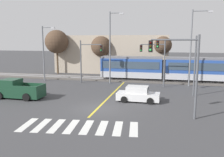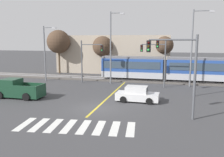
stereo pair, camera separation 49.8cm
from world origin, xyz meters
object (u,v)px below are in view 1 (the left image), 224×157
(street_lamp_centre, at_px, (111,44))
(street_lamp_west, at_px, (44,50))
(bare_tree_west, at_px, (101,46))
(traffic_light_far_left, at_px, (88,56))
(traffic_light_mid_right, at_px, (182,56))
(street_lamp_east, at_px, (193,44))
(pickup_truck, at_px, (17,90))
(bare_tree_far_west, at_px, (57,42))
(bare_tree_east, at_px, (163,45))
(light_rail_tram, at_px, (164,68))
(sedan_crossing, at_px, (138,94))
(traffic_light_near_right, at_px, (181,64))
(traffic_light_far_right, at_px, (156,57))

(street_lamp_centre, bearing_deg, street_lamp_west, -178.79)
(bare_tree_west, bearing_deg, traffic_light_far_left, -86.56)
(traffic_light_mid_right, distance_m, street_lamp_east, 5.88)
(pickup_truck, xyz_separation_m, bare_tree_far_west, (-3.96, 17.87, 4.86))
(traffic_light_far_left, distance_m, bare_tree_west, 8.86)
(street_lamp_centre, relative_size, bare_tree_east, 1.47)
(street_lamp_east, bearing_deg, light_rail_tram, 139.97)
(traffic_light_mid_right, xyz_separation_m, street_lamp_centre, (-9.12, 5.32, 1.15))
(light_rail_tram, height_order, street_lamp_centre, street_lamp_centre)
(sedan_crossing, height_order, bare_tree_east, bare_tree_east)
(traffic_light_near_right, relative_size, traffic_light_far_left, 1.08)
(traffic_light_mid_right, bearing_deg, bare_tree_east, 99.16)
(street_lamp_west, relative_size, bare_tree_west, 1.20)
(bare_tree_far_west, relative_size, bare_tree_east, 1.17)
(traffic_light_near_right, relative_size, street_lamp_centre, 0.66)
(bare_tree_west, bearing_deg, street_lamp_centre, -65.94)
(street_lamp_centre, height_order, bare_tree_west, street_lamp_centre)
(traffic_light_far_left, bearing_deg, traffic_light_far_right, -4.53)
(street_lamp_west, xyz_separation_m, bare_tree_far_west, (-1.70, 7.62, 1.13))
(traffic_light_near_right, height_order, street_lamp_east, street_lamp_east)
(street_lamp_east, distance_m, bare_tree_far_west, 23.50)
(light_rail_tram, distance_m, traffic_light_mid_right, 9.00)
(traffic_light_mid_right, relative_size, street_lamp_west, 0.81)
(traffic_light_far_left, distance_m, street_lamp_centre, 3.61)
(traffic_light_mid_right, xyz_separation_m, street_lamp_east, (1.59, 5.53, 1.22))
(traffic_light_far_left, xyz_separation_m, street_lamp_centre, (3.20, 0.44, 1.61))
(street_lamp_centre, bearing_deg, traffic_light_near_right, -57.41)
(light_rail_tram, bearing_deg, street_lamp_west, -168.86)
(sedan_crossing, bearing_deg, traffic_light_far_right, 80.41)
(traffic_light_far_left, relative_size, bare_tree_far_west, 0.77)
(traffic_light_far_right, distance_m, bare_tree_west, 13.79)
(traffic_light_far_right, bearing_deg, street_lamp_east, 17.17)
(pickup_truck, distance_m, bare_tree_east, 24.50)
(bare_tree_east, bearing_deg, street_lamp_east, -65.72)
(traffic_light_far_right, bearing_deg, street_lamp_centre, 169.15)
(street_lamp_centre, relative_size, bare_tree_far_west, 1.26)
(bare_tree_east, bearing_deg, street_lamp_centre, -127.95)
(traffic_light_near_right, relative_size, bare_tree_east, 0.96)
(street_lamp_centre, bearing_deg, traffic_light_mid_right, -30.26)
(sedan_crossing, xyz_separation_m, traffic_light_mid_right, (4.25, 3.70, 3.63))
(street_lamp_west, xyz_separation_m, street_lamp_centre, (9.95, 0.21, 0.91))
(traffic_light_far_right, bearing_deg, bare_tree_east, 86.26)
(street_lamp_centre, bearing_deg, traffic_light_far_left, -172.09)
(sedan_crossing, height_order, traffic_light_far_right, traffic_light_far_right)
(sedan_crossing, bearing_deg, bare_tree_west, 116.34)
(light_rail_tram, xyz_separation_m, traffic_light_near_right, (1.38, -16.57, 2.22))
(light_rail_tram, relative_size, bare_tree_far_west, 2.37)
(street_lamp_west, bearing_deg, traffic_light_mid_right, -15.00)
(sedan_crossing, relative_size, traffic_light_near_right, 0.66)
(street_lamp_east, relative_size, bare_tree_far_west, 1.26)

